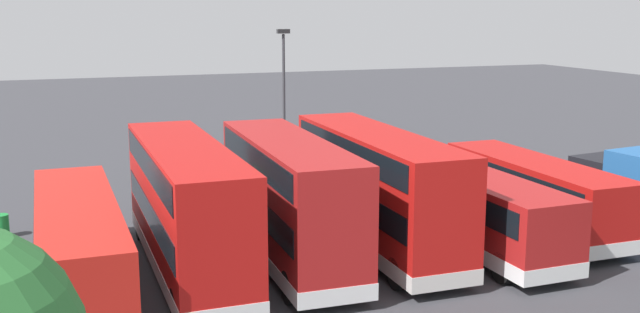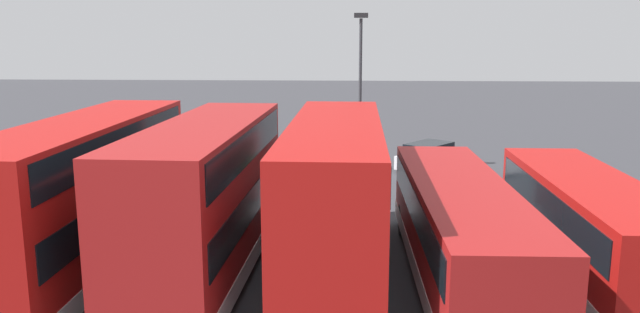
{
  "view_description": "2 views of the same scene",
  "coord_description": "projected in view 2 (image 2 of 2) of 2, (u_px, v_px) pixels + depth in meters",
  "views": [
    {
      "loc": [
        9.9,
        35.97,
        9.14
      ],
      "look_at": [
        -2.83,
        1.9,
        1.97
      ],
      "focal_mm": 42.06,
      "sensor_mm": 36.0,
      "label": 1
    },
    {
      "loc": [
        -2.3,
        27.98,
        6.96
      ],
      "look_at": [
        -1.01,
        1.44,
        1.77
      ],
      "focal_mm": 34.89,
      "sensor_mm": 36.0,
      "label": 2
    }
  ],
  "objects": [
    {
      "name": "ground_plane",
      "position": [
        300.0,
        188.0,
        28.88
      ],
      "size": [
        140.0,
        140.0,
        0.0
      ],
      "primitive_type": "plane",
      "color": "#38383D"
    },
    {
      "name": "bus_single_deck_near_end",
      "position": [
        589.0,
        225.0,
        17.79
      ],
      "size": [
        2.65,
        10.17,
        2.95
      ],
      "color": "#B71411",
      "rests_on": "ground"
    },
    {
      "name": "bus_single_deck_second",
      "position": [
        460.0,
        229.0,
        17.42
      ],
      "size": [
        2.75,
        11.71,
        2.95
      ],
      "color": "#A51919",
      "rests_on": "ground"
    },
    {
      "name": "bus_double_decker_third",
      "position": [
        335.0,
        194.0,
        17.95
      ],
      "size": [
        2.74,
        11.39,
        4.55
      ],
      "color": "#B71411",
      "rests_on": "ground"
    },
    {
      "name": "bus_double_decker_fourth",
      "position": [
        208.0,
        196.0,
        17.79
      ],
      "size": [
        2.92,
        10.72,
        4.55
      ],
      "color": "#A51919",
      "rests_on": "ground"
    },
    {
      "name": "bus_double_decker_fifth",
      "position": [
        86.0,
        192.0,
        18.24
      ],
      "size": [
        2.68,
        11.7,
        4.55
      ],
      "color": "#B71411",
      "rests_on": "ground"
    },
    {
      "name": "car_hatchback_silver",
      "position": [
        261.0,
        156.0,
        32.96
      ],
      "size": [
        3.15,
        4.39,
        1.43
      ],
      "color": "#A5D14C",
      "rests_on": "ground"
    },
    {
      "name": "car_small_green",
      "position": [
        430.0,
        156.0,
        32.76
      ],
      "size": [
        3.99,
        4.34,
        1.43
      ],
      "color": "silver",
      "rests_on": "ground"
    },
    {
      "name": "lamp_post_tall",
      "position": [
        360.0,
        80.0,
        31.58
      ],
      "size": [
        0.7,
        0.3,
        8.07
      ],
      "color": "#38383D",
      "rests_on": "ground"
    },
    {
      "name": "waste_bin_yellow",
      "position": [
        6.0,
        196.0,
        25.47
      ],
      "size": [
        0.6,
        0.6,
        0.95
      ],
      "primitive_type": "cylinder",
      "color": "#197F33",
      "rests_on": "ground"
    }
  ]
}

